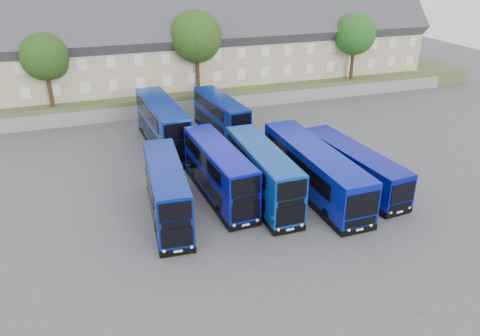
{
  "coord_description": "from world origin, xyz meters",
  "views": [
    {
      "loc": [
        -10.61,
        -26.46,
        17.29
      ],
      "look_at": [
        -0.3,
        3.73,
        2.2
      ],
      "focal_mm": 35.0,
      "sensor_mm": 36.0,
      "label": 1
    }
  ],
  "objects_px": {
    "dd_front_mid": "(219,173)",
    "tree_far": "(366,23)",
    "tree_west": "(46,58)",
    "tree_mid": "(197,38)",
    "coach_east_a": "(314,171)",
    "tree_east": "(355,36)",
    "dd_front_left": "(167,192)"
  },
  "relations": [
    {
      "from": "dd_front_mid",
      "to": "tree_east",
      "type": "distance_m",
      "value": 32.59
    },
    {
      "from": "dd_front_mid",
      "to": "tree_far",
      "type": "bearing_deg",
      "value": 39.4
    },
    {
      "from": "tree_east",
      "to": "dd_front_left",
      "type": "bearing_deg",
      "value": -141.01
    },
    {
      "from": "tree_west",
      "to": "tree_far",
      "type": "xyz_separation_m",
      "value": [
        42.0,
        7.0,
        0.68
      ]
    },
    {
      "from": "dd_front_left",
      "to": "tree_east",
      "type": "xyz_separation_m",
      "value": [
        28.33,
        22.93,
        5.45
      ]
    },
    {
      "from": "dd_front_left",
      "to": "coach_east_a",
      "type": "xyz_separation_m",
      "value": [
        11.39,
        0.12,
        -0.18
      ]
    },
    {
      "from": "dd_front_left",
      "to": "tree_far",
      "type": "height_order",
      "value": "tree_far"
    },
    {
      "from": "tree_mid",
      "to": "tree_far",
      "type": "bearing_deg",
      "value": 14.04
    },
    {
      "from": "tree_west",
      "to": "coach_east_a",
      "type": "bearing_deg",
      "value": -50.13
    },
    {
      "from": "tree_mid",
      "to": "coach_east_a",
      "type": "bearing_deg",
      "value": -82.52
    },
    {
      "from": "tree_west",
      "to": "tree_mid",
      "type": "distance_m",
      "value": 16.04
    },
    {
      "from": "tree_mid",
      "to": "tree_east",
      "type": "distance_m",
      "value": 20.02
    },
    {
      "from": "tree_west",
      "to": "tree_mid",
      "type": "height_order",
      "value": "tree_mid"
    },
    {
      "from": "tree_east",
      "to": "tree_far",
      "type": "xyz_separation_m",
      "value": [
        6.0,
        7.0,
        0.34
      ]
    },
    {
      "from": "dd_front_mid",
      "to": "coach_east_a",
      "type": "distance_m",
      "value": 7.31
    },
    {
      "from": "coach_east_a",
      "to": "tree_east",
      "type": "distance_m",
      "value": 28.97
    },
    {
      "from": "coach_east_a",
      "to": "tree_west",
      "type": "height_order",
      "value": "tree_west"
    },
    {
      "from": "dd_front_mid",
      "to": "tree_mid",
      "type": "height_order",
      "value": "tree_mid"
    },
    {
      "from": "dd_front_mid",
      "to": "tree_far",
      "type": "xyz_separation_m",
      "value": [
        30.08,
        28.28,
        5.73
      ]
    },
    {
      "from": "coach_east_a",
      "to": "tree_far",
      "type": "bearing_deg",
      "value": 51.15
    },
    {
      "from": "dd_front_mid",
      "to": "tree_far",
      "type": "relative_size",
      "value": 1.2
    },
    {
      "from": "coach_east_a",
      "to": "tree_far",
      "type": "height_order",
      "value": "tree_far"
    },
    {
      "from": "dd_front_left",
      "to": "tree_mid",
      "type": "height_order",
      "value": "tree_mid"
    },
    {
      "from": "tree_far",
      "to": "dd_front_mid",
      "type": "bearing_deg",
      "value": -136.76
    },
    {
      "from": "dd_front_mid",
      "to": "tree_mid",
      "type": "xyz_separation_m",
      "value": [
        4.08,
        21.78,
        6.07
      ]
    },
    {
      "from": "dd_front_left",
      "to": "tree_far",
      "type": "relative_size",
      "value": 1.16
    },
    {
      "from": "dd_front_left",
      "to": "tree_west",
      "type": "height_order",
      "value": "tree_west"
    },
    {
      "from": "dd_front_mid",
      "to": "coach_east_a",
      "type": "bearing_deg",
      "value": -15.96
    },
    {
      "from": "tree_west",
      "to": "dd_front_left",
      "type": "bearing_deg",
      "value": -71.51
    },
    {
      "from": "coach_east_a",
      "to": "tree_west",
      "type": "relative_size",
      "value": 1.72
    },
    {
      "from": "dd_front_mid",
      "to": "tree_west",
      "type": "xyz_separation_m",
      "value": [
        -11.92,
        21.28,
        5.05
      ]
    },
    {
      "from": "dd_front_left",
      "to": "tree_east",
      "type": "bearing_deg",
      "value": 43.11
    }
  ]
}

